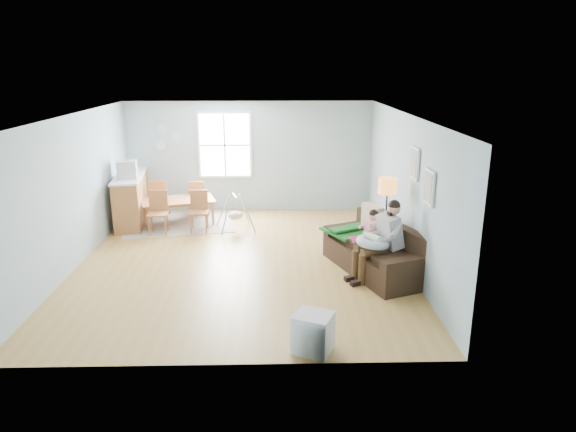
{
  "coord_description": "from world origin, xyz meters",
  "views": [
    {
      "loc": [
        0.62,
        -9.04,
        3.55
      ],
      "look_at": [
        0.84,
        -0.46,
        1.0
      ],
      "focal_mm": 32.0,
      "sensor_mm": 36.0,
      "label": 1
    }
  ],
  "objects_px": {
    "chair_nw": "(159,196)",
    "chair_ne": "(197,196)",
    "floor_lamp": "(387,193)",
    "storage_cube": "(312,332)",
    "sofa": "(377,254)",
    "chair_sw": "(158,209)",
    "monitor": "(127,169)",
    "counter": "(131,198)",
    "father": "(381,238)",
    "baby_swing": "(235,215)",
    "toddler": "(368,229)",
    "dining_table": "(179,212)",
    "chair_se": "(199,208)"
  },
  "relations": [
    {
      "from": "father",
      "to": "storage_cube",
      "type": "distance_m",
      "value": 2.68
    },
    {
      "from": "floor_lamp",
      "to": "father",
      "type": "bearing_deg",
      "value": -106.98
    },
    {
      "from": "chair_nw",
      "to": "baby_swing",
      "type": "relative_size",
      "value": 0.98
    },
    {
      "from": "toddler",
      "to": "baby_swing",
      "type": "distance_m",
      "value": 3.41
    },
    {
      "from": "chair_se",
      "to": "counter",
      "type": "xyz_separation_m",
      "value": [
        -1.64,
        0.66,
        0.07
      ]
    },
    {
      "from": "counter",
      "to": "toddler",
      "type": "bearing_deg",
      "value": -30.39
    },
    {
      "from": "baby_swing",
      "to": "floor_lamp",
      "type": "bearing_deg",
      "value": -35.17
    },
    {
      "from": "father",
      "to": "chair_nw",
      "type": "height_order",
      "value": "father"
    },
    {
      "from": "chair_ne",
      "to": "monitor",
      "type": "relative_size",
      "value": 1.85
    },
    {
      "from": "sofa",
      "to": "chair_nw",
      "type": "distance_m",
      "value": 5.71
    },
    {
      "from": "father",
      "to": "monitor",
      "type": "height_order",
      "value": "monitor"
    },
    {
      "from": "chair_nw",
      "to": "chair_sw",
      "type": "bearing_deg",
      "value": -78.77
    },
    {
      "from": "chair_nw",
      "to": "counter",
      "type": "relative_size",
      "value": 0.44
    },
    {
      "from": "sofa",
      "to": "toddler",
      "type": "bearing_deg",
      "value": 133.1
    },
    {
      "from": "sofa",
      "to": "toddler",
      "type": "xyz_separation_m",
      "value": [
        -0.15,
        0.16,
        0.43
      ]
    },
    {
      "from": "counter",
      "to": "monitor",
      "type": "relative_size",
      "value": 4.46
    },
    {
      "from": "dining_table",
      "to": "baby_swing",
      "type": "bearing_deg",
      "value": -36.99
    },
    {
      "from": "father",
      "to": "monitor",
      "type": "xyz_separation_m",
      "value": [
        -5.04,
        3.03,
        0.59
      ]
    },
    {
      "from": "chair_nw",
      "to": "chair_ne",
      "type": "distance_m",
      "value": 0.88
    },
    {
      "from": "counter",
      "to": "dining_table",
      "type": "bearing_deg",
      "value": -7.77
    },
    {
      "from": "counter",
      "to": "baby_swing",
      "type": "bearing_deg",
      "value": -15.16
    },
    {
      "from": "floor_lamp",
      "to": "baby_swing",
      "type": "relative_size",
      "value": 1.7
    },
    {
      "from": "chair_sw",
      "to": "baby_swing",
      "type": "height_order",
      "value": "chair_sw"
    },
    {
      "from": "counter",
      "to": "storage_cube",
      "type": "bearing_deg",
      "value": -56.39
    },
    {
      "from": "floor_lamp",
      "to": "storage_cube",
      "type": "bearing_deg",
      "value": -117.12
    },
    {
      "from": "chair_sw",
      "to": "chair_se",
      "type": "distance_m",
      "value": 0.87
    },
    {
      "from": "chair_nw",
      "to": "baby_swing",
      "type": "xyz_separation_m",
      "value": [
        1.88,
        -1.02,
        -0.17
      ]
    },
    {
      "from": "floor_lamp",
      "to": "chair_ne",
      "type": "bearing_deg",
      "value": 140.57
    },
    {
      "from": "floor_lamp",
      "to": "chair_ne",
      "type": "xyz_separation_m",
      "value": [
        -3.91,
        3.21,
        -0.84
      ]
    },
    {
      "from": "chair_sw",
      "to": "counter",
      "type": "height_order",
      "value": "counter"
    },
    {
      "from": "sofa",
      "to": "baby_swing",
      "type": "bearing_deg",
      "value": 137.99
    },
    {
      "from": "storage_cube",
      "to": "father",
      "type": "bearing_deg",
      "value": 60.0
    },
    {
      "from": "chair_se",
      "to": "counter",
      "type": "bearing_deg",
      "value": 158.16
    },
    {
      "from": "sofa",
      "to": "floor_lamp",
      "type": "bearing_deg",
      "value": 61.93
    },
    {
      "from": "sofa",
      "to": "chair_sw",
      "type": "relative_size",
      "value": 2.53
    },
    {
      "from": "sofa",
      "to": "baby_swing",
      "type": "distance_m",
      "value": 3.61
    },
    {
      "from": "chair_ne",
      "to": "father",
      "type": "bearing_deg",
      "value": -46.85
    },
    {
      "from": "sofa",
      "to": "storage_cube",
      "type": "height_order",
      "value": "sofa"
    },
    {
      "from": "floor_lamp",
      "to": "chair_nw",
      "type": "xyz_separation_m",
      "value": [
        -4.77,
        3.05,
        -0.81
      ]
    },
    {
      "from": "storage_cube",
      "to": "chair_nw",
      "type": "relative_size",
      "value": 0.64
    },
    {
      "from": "father",
      "to": "dining_table",
      "type": "relative_size",
      "value": 0.85
    },
    {
      "from": "storage_cube",
      "to": "chair_se",
      "type": "xyz_separation_m",
      "value": [
        -2.14,
        5.04,
        0.25
      ]
    },
    {
      "from": "floor_lamp",
      "to": "chair_nw",
      "type": "bearing_deg",
      "value": 147.4
    },
    {
      "from": "toddler",
      "to": "dining_table",
      "type": "bearing_deg",
      "value": 144.45
    },
    {
      "from": "sofa",
      "to": "monitor",
      "type": "distance_m",
      "value": 5.82
    },
    {
      "from": "chair_se",
      "to": "counter",
      "type": "height_order",
      "value": "counter"
    },
    {
      "from": "monitor",
      "to": "baby_swing",
      "type": "distance_m",
      "value": 2.58
    },
    {
      "from": "father",
      "to": "storage_cube",
      "type": "xyz_separation_m",
      "value": [
        -1.32,
        -2.28,
        -0.48
      ]
    },
    {
      "from": "baby_swing",
      "to": "chair_se",
      "type": "bearing_deg",
      "value": 179.84
    },
    {
      "from": "floor_lamp",
      "to": "storage_cube",
      "type": "relative_size",
      "value": 2.71
    }
  ]
}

